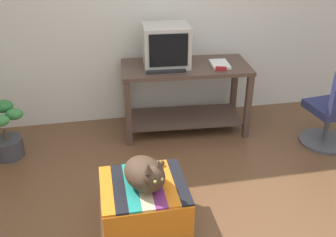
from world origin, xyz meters
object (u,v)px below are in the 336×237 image
at_px(keyboard, 165,70).
at_px(ottoman_with_blanket, 144,204).
at_px(desk, 185,87).
at_px(cat, 146,174).
at_px(potted_plant, 5,134).
at_px(stapler, 221,69).
at_px(tv_monitor, 166,46).
at_px(office_chair, 334,112).
at_px(book, 220,64).

distance_m(keyboard, ottoman_with_blanket, 1.49).
bearing_deg(keyboard, desk, 29.23).
height_order(desk, ottoman_with_blanket, desk).
bearing_deg(keyboard, cat, -104.34).
bearing_deg(desk, potted_plant, -169.55).
bearing_deg(keyboard, potted_plant, -174.39).
relative_size(ottoman_with_blanket, stapler, 5.86).
height_order(tv_monitor, ottoman_with_blanket, tv_monitor).
bearing_deg(stapler, ottoman_with_blanket, 160.87).
relative_size(cat, office_chair, 0.54).
relative_size(tv_monitor, stapler, 4.49).
xyz_separation_m(ottoman_with_blanket, cat, (0.02, -0.03, 0.31)).
relative_size(keyboard, book, 1.48).
distance_m(desk, stapler, 0.47).
bearing_deg(desk, cat, -109.78).
height_order(tv_monitor, book, tv_monitor).
xyz_separation_m(tv_monitor, keyboard, (-0.04, -0.17, -0.19)).
height_order(desk, book, book).
height_order(book, office_chair, office_chair).
bearing_deg(potted_plant, desk, 6.69).
bearing_deg(cat, keyboard, 53.50).
bearing_deg(ottoman_with_blanket, potted_plant, 134.88).
height_order(ottoman_with_blanket, stapler, stapler).
bearing_deg(tv_monitor, desk, -10.47).
bearing_deg(potted_plant, office_chair, -7.31).
xyz_separation_m(book, office_chair, (1.05, -0.57, -0.39)).
bearing_deg(cat, office_chair, 2.07).
height_order(tv_monitor, potted_plant, tv_monitor).
bearing_deg(desk, ottoman_with_blanket, -110.76).
bearing_deg(ottoman_with_blanket, keyboard, 72.44).
bearing_deg(tv_monitor, keyboard, -99.71).
xyz_separation_m(cat, stapler, (0.96, 1.25, 0.28)).
xyz_separation_m(keyboard, ottoman_with_blanket, (-0.42, -1.31, -0.58)).
bearing_deg(desk, keyboard, -149.21).
bearing_deg(book, tv_monitor, 171.94).
relative_size(keyboard, potted_plant, 0.70).
height_order(potted_plant, stapler, stapler).
height_order(cat, stapler, stapler).
height_order(book, potted_plant, book).
bearing_deg(ottoman_with_blanket, desk, 65.47).
xyz_separation_m(tv_monitor, book, (0.55, -0.12, -0.19)).
relative_size(ottoman_with_blanket, potted_plant, 1.12).
bearing_deg(keyboard, office_chair, -15.22).
bearing_deg(book, desk, 173.08).
bearing_deg(book, keyboard, -170.70).
bearing_deg(tv_monitor, stapler, -23.68).
bearing_deg(desk, book, -7.34).
xyz_separation_m(ottoman_with_blanket, stapler, (0.97, 1.22, 0.59)).
height_order(book, ottoman_with_blanket, book).
bearing_deg(office_chair, ottoman_with_blanket, 14.49).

